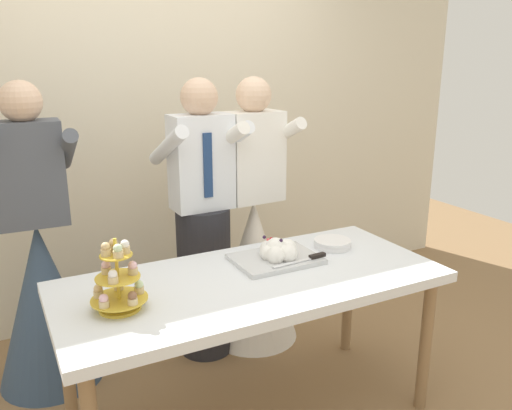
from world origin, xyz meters
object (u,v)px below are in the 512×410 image
at_px(dessert_table, 253,292).
at_px(plate_stack, 332,243).
at_px(main_cake_tray, 277,253).
at_px(person_bride, 254,252).
at_px(person_guest, 43,283).
at_px(cupcake_stand, 118,282).
at_px(person_groom, 203,236).

bearing_deg(dessert_table, plate_stack, 15.34).
bearing_deg(main_cake_tray, person_bride, 73.18).
height_order(main_cake_tray, person_guest, person_guest).
relative_size(plate_stack, person_guest, 0.12).
height_order(dessert_table, cupcake_stand, cupcake_stand).
xyz_separation_m(main_cake_tray, person_bride, (0.19, 0.61, -0.23)).
height_order(main_cake_tray, person_groom, person_groom).
bearing_deg(person_guest, dessert_table, -44.76).
height_order(dessert_table, person_guest, person_guest).
xyz_separation_m(plate_stack, person_guest, (-1.41, 0.69, -0.21)).
bearing_deg(plate_stack, person_bride, 107.18).
xyz_separation_m(person_groom, person_bride, (0.34, 0.01, -0.16)).
bearing_deg(dessert_table, cupcake_stand, -176.89).
bearing_deg(person_groom, dessert_table, -93.45).
height_order(plate_stack, person_bride, person_bride).
relative_size(main_cake_tray, plate_stack, 2.14).
distance_m(dessert_table, plate_stack, 0.59).
xyz_separation_m(cupcake_stand, person_guest, (-0.22, 0.88, -0.31)).
relative_size(cupcake_stand, person_bride, 0.18).
relative_size(dessert_table, person_groom, 1.08).
distance_m(plate_stack, person_bride, 0.64).
distance_m(cupcake_stand, plate_stack, 1.21).
distance_m(dessert_table, main_cake_tray, 0.26).
bearing_deg(person_groom, main_cake_tray, -75.57).
distance_m(main_cake_tray, person_bride, 0.68).
xyz_separation_m(person_groom, person_guest, (-0.89, 0.12, -0.16)).
height_order(plate_stack, person_guest, person_guest).
xyz_separation_m(dessert_table, plate_stack, (0.56, 0.15, 0.10)).
xyz_separation_m(dessert_table, person_groom, (0.04, 0.72, 0.05)).
relative_size(dessert_table, cupcake_stand, 5.90).
relative_size(cupcake_stand, main_cake_tray, 0.70).
xyz_separation_m(cupcake_stand, main_cake_tray, (0.82, 0.15, -0.08)).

